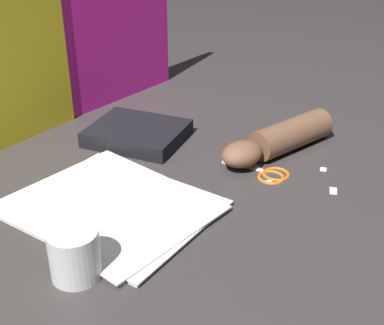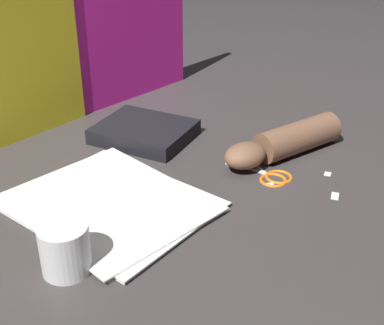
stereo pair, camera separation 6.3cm
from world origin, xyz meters
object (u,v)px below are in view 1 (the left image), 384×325
Objects in this scene: book_closed at (137,133)px; hand_forearm at (279,139)px; paper_stack at (113,207)px; scissors at (267,171)px; mug at (75,254)px.

book_closed is 0.33m from hand_forearm.
paper_stack reaches higher than scissors.
mug reaches higher than paper_stack.
mug is at bearing -153.14° from paper_stack.
book_closed is 1.59× the size of scissors.
mug is (-0.42, -0.25, 0.02)m from book_closed.
paper_stack is at bearing -147.11° from book_closed.
scissors is 0.10m from hand_forearm.
book_closed is 0.79× the size of hand_forearm.
mug is at bearing -149.45° from book_closed.
hand_forearm is 0.56m from mug.
hand_forearm is (0.39, -0.14, 0.03)m from paper_stack.
hand_forearm reaches higher than book_closed.
hand_forearm reaches higher than scissors.
paper_stack is at bearing 151.10° from scissors.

